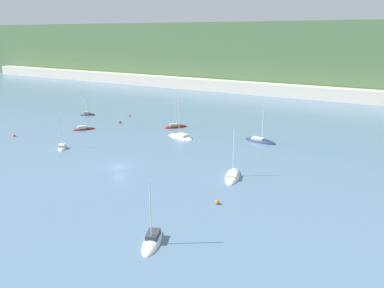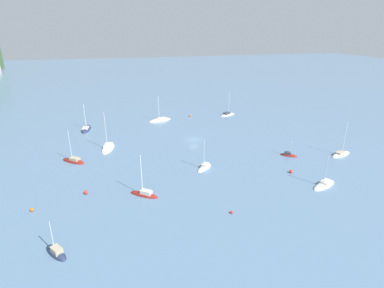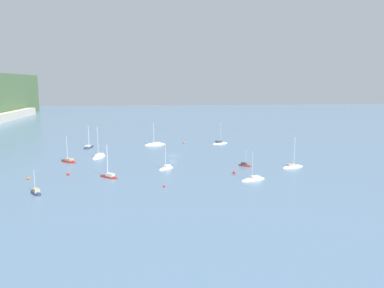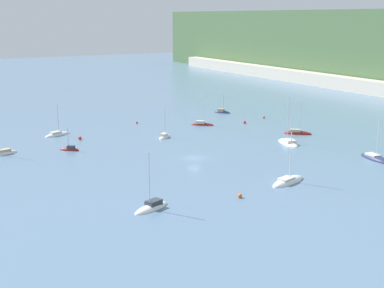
{
  "view_description": "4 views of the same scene",
  "coord_description": "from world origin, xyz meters",
  "px_view_note": "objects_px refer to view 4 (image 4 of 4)",
  "views": [
    {
      "loc": [
        49.67,
        -56.39,
        26.9
      ],
      "look_at": [
        10.03,
        13.27,
        2.97
      ],
      "focal_mm": 35.0,
      "sensor_mm": 36.0,
      "label": 1
    },
    {
      "loc": [
        -83.07,
        24.19,
        31.57
      ],
      "look_at": [
        -12.04,
        3.97,
        3.36
      ],
      "focal_mm": 28.0,
      "sensor_mm": 36.0,
      "label": 2
    },
    {
      "loc": [
        -128.89,
        6.76,
        25.23
      ],
      "look_at": [
        1.45,
        -6.75,
        3.73
      ],
      "focal_mm": 35.0,
      "sensor_mm": 36.0,
      "label": 3
    },
    {
      "loc": [
        94.36,
        -53.38,
        29.0
      ],
      "look_at": [
        -2.55,
        0.91,
        2.37
      ],
      "focal_mm": 50.0,
      "sensor_mm": 36.0,
      "label": 4
    }
  ],
  "objects_px": {
    "mooring_buoy_3": "(240,196)",
    "mooring_buoy_4": "(264,117)",
    "sailboat_5": "(58,135)",
    "sailboat_10": "(165,137)",
    "mooring_buoy_1": "(245,122)",
    "sailboat_3": "(222,112)",
    "sailboat_6": "(288,182)",
    "sailboat_8": "(70,150)",
    "sailboat_9": "(202,125)",
    "sailboat_7": "(152,208)",
    "sailboat_0": "(297,134)",
    "sailboat_1": "(288,143)",
    "mooring_buoy_2": "(80,138)",
    "sailboat_2": "(2,154)",
    "mooring_buoy_0": "(137,122)",
    "sailboat_4": "(375,159)"
  },
  "relations": [
    {
      "from": "sailboat_4",
      "to": "mooring_buoy_1",
      "type": "relative_size",
      "value": 12.19
    },
    {
      "from": "mooring_buoy_3",
      "to": "sailboat_4",
      "type": "bearing_deg",
      "value": 99.46
    },
    {
      "from": "mooring_buoy_2",
      "to": "mooring_buoy_3",
      "type": "distance_m",
      "value": 54.96
    },
    {
      "from": "sailboat_2",
      "to": "mooring_buoy_1",
      "type": "height_order",
      "value": "sailboat_2"
    },
    {
      "from": "sailboat_9",
      "to": "mooring_buoy_4",
      "type": "xyz_separation_m",
      "value": [
        -0.01,
        20.89,
        0.19
      ]
    },
    {
      "from": "sailboat_9",
      "to": "mooring_buoy_1",
      "type": "bearing_deg",
      "value": 19.92
    },
    {
      "from": "sailboat_9",
      "to": "sailboat_4",
      "type": "bearing_deg",
      "value": -36.51
    },
    {
      "from": "sailboat_4",
      "to": "mooring_buoy_0",
      "type": "height_order",
      "value": "sailboat_4"
    },
    {
      "from": "sailboat_5",
      "to": "sailboat_6",
      "type": "relative_size",
      "value": 0.85
    },
    {
      "from": "sailboat_5",
      "to": "sailboat_7",
      "type": "bearing_deg",
      "value": -112.91
    },
    {
      "from": "sailboat_3",
      "to": "mooring_buoy_4",
      "type": "height_order",
      "value": "sailboat_3"
    },
    {
      "from": "sailboat_7",
      "to": "sailboat_9",
      "type": "height_order",
      "value": "sailboat_7"
    },
    {
      "from": "sailboat_6",
      "to": "mooring_buoy_1",
      "type": "xyz_separation_m",
      "value": [
        -48.42,
        24.17,
        0.33
      ]
    },
    {
      "from": "sailboat_9",
      "to": "mooring_buoy_2",
      "type": "relative_size",
      "value": 11.77
    },
    {
      "from": "sailboat_3",
      "to": "sailboat_10",
      "type": "height_order",
      "value": "sailboat_10"
    },
    {
      "from": "sailboat_4",
      "to": "mooring_buoy_0",
      "type": "distance_m",
      "value": 65.63
    },
    {
      "from": "sailboat_5",
      "to": "mooring_buoy_0",
      "type": "distance_m",
      "value": 23.79
    },
    {
      "from": "mooring_buoy_2",
      "to": "mooring_buoy_4",
      "type": "distance_m",
      "value": 55.49
    },
    {
      "from": "sailboat_1",
      "to": "sailboat_3",
      "type": "distance_m",
      "value": 42.91
    },
    {
      "from": "mooring_buoy_0",
      "to": "sailboat_5",
      "type": "bearing_deg",
      "value": -79.72
    },
    {
      "from": "sailboat_8",
      "to": "mooring_buoy_2",
      "type": "bearing_deg",
      "value": -79.8
    },
    {
      "from": "sailboat_4",
      "to": "sailboat_9",
      "type": "xyz_separation_m",
      "value": [
        -48.49,
        -13.35,
        0.09
      ]
    },
    {
      "from": "sailboat_3",
      "to": "sailboat_8",
      "type": "relative_size",
      "value": 1.12
    },
    {
      "from": "sailboat_1",
      "to": "sailboat_7",
      "type": "xyz_separation_m",
      "value": [
        23.77,
        -46.27,
        0.03
      ]
    },
    {
      "from": "sailboat_1",
      "to": "sailboat_5",
      "type": "height_order",
      "value": "sailboat_1"
    },
    {
      "from": "sailboat_5",
      "to": "sailboat_10",
      "type": "xyz_separation_m",
      "value": [
        15.38,
        22.25,
        0.04
      ]
    },
    {
      "from": "sailboat_2",
      "to": "mooring_buoy_0",
      "type": "height_order",
      "value": "sailboat_2"
    },
    {
      "from": "sailboat_2",
      "to": "mooring_buoy_4",
      "type": "xyz_separation_m",
      "value": [
        -6.52,
        74.58,
        0.24
      ]
    },
    {
      "from": "sailboat_2",
      "to": "sailboat_4",
      "type": "relative_size",
      "value": 1.06
    },
    {
      "from": "sailboat_10",
      "to": "mooring_buoy_1",
      "type": "distance_m",
      "value": 27.7
    },
    {
      "from": "sailboat_3",
      "to": "sailboat_6",
      "type": "bearing_deg",
      "value": -57.56
    },
    {
      "from": "sailboat_5",
      "to": "mooring_buoy_3",
      "type": "height_order",
      "value": "sailboat_5"
    },
    {
      "from": "sailboat_1",
      "to": "sailboat_7",
      "type": "distance_m",
      "value": 52.02
    },
    {
      "from": "sailboat_0",
      "to": "sailboat_3",
      "type": "distance_m",
      "value": 35.05
    },
    {
      "from": "sailboat_7",
      "to": "sailboat_10",
      "type": "xyz_separation_m",
      "value": [
        -43.69,
        23.92,
        -0.01
      ]
    },
    {
      "from": "sailboat_8",
      "to": "mooring_buoy_4",
      "type": "height_order",
      "value": "sailboat_8"
    },
    {
      "from": "sailboat_2",
      "to": "mooring_buoy_2",
      "type": "relative_size",
      "value": 12.56
    },
    {
      "from": "mooring_buoy_3",
      "to": "mooring_buoy_4",
      "type": "height_order",
      "value": "mooring_buoy_3"
    },
    {
      "from": "sailboat_3",
      "to": "mooring_buoy_1",
      "type": "xyz_separation_m",
      "value": [
        17.2,
        -3.54,
        0.26
      ]
    },
    {
      "from": "sailboat_10",
      "to": "mooring_buoy_3",
      "type": "bearing_deg",
      "value": -142.45
    },
    {
      "from": "sailboat_5",
      "to": "mooring_buoy_1",
      "type": "distance_m",
      "value": 50.59
    },
    {
      "from": "mooring_buoy_3",
      "to": "mooring_buoy_4",
      "type": "xyz_separation_m",
      "value": [
        -54.86,
        45.75,
        -0.01
      ]
    },
    {
      "from": "sailboat_0",
      "to": "sailboat_10",
      "type": "relative_size",
      "value": 1.13
    },
    {
      "from": "sailboat_5",
      "to": "mooring_buoy_0",
      "type": "height_order",
      "value": "sailboat_5"
    },
    {
      "from": "sailboat_3",
      "to": "sailboat_2",
      "type": "bearing_deg",
      "value": -108.49
    },
    {
      "from": "sailboat_5",
      "to": "sailboat_6",
      "type": "height_order",
      "value": "sailboat_6"
    },
    {
      "from": "sailboat_7",
      "to": "mooring_buoy_2",
      "type": "xyz_separation_m",
      "value": [
        -51.65,
        5.08,
        0.27
      ]
    },
    {
      "from": "sailboat_5",
      "to": "sailboat_10",
      "type": "relative_size",
      "value": 1.04
    },
    {
      "from": "sailboat_2",
      "to": "sailboat_9",
      "type": "xyz_separation_m",
      "value": [
        -6.51,
        53.69,
        0.05
      ]
    },
    {
      "from": "sailboat_7",
      "to": "mooring_buoy_1",
      "type": "bearing_deg",
      "value": -158.42
    }
  ]
}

